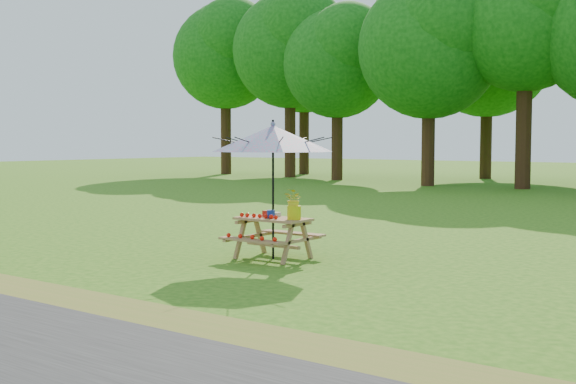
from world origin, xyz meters
The scene contains 7 objects.
ground centered at (0.00, 0.00, 0.00)m, with size 120.00×120.00×0.00m, color #2B6312.
drygrass_strip centered at (0.00, -2.80, 0.00)m, with size 120.00×1.20×0.01m, color olive.
picnic_table centered at (-3.85, 1.20, 0.33)m, with size 1.20×1.32×0.67m.
patio_umbrella centered at (-3.85, 1.20, 1.95)m, with size 2.01×2.01×2.25m.
produce_bins centered at (-3.93, 1.24, 0.72)m, with size 0.31×0.36×0.13m.
tomatoes_row centered at (-4.00, 1.02, 0.71)m, with size 0.77×0.13×0.07m, color red, non-canonical shape.
flower_bucket centered at (-3.41, 1.17, 0.93)m, with size 0.35×0.32×0.49m.
Camera 1 is at (3.22, -8.02, 1.90)m, focal length 45.00 mm.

